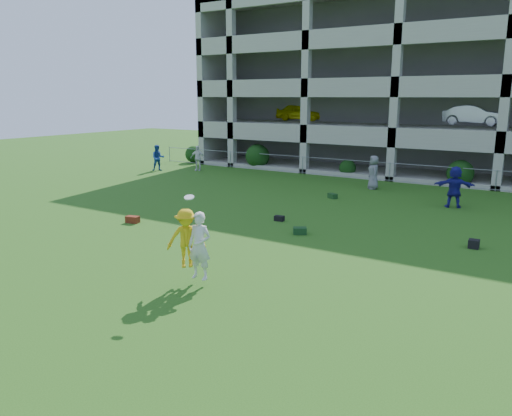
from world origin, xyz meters
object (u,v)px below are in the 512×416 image
Objects in this scene: crate_d at (474,244)px; frisbee_contest at (191,241)px; bystander_d at (455,187)px; bystander_a at (158,158)px; parking_garage at (431,84)px; bystander_c at (374,172)px; bystander_b at (198,158)px.

crate_d is 0.14× the size of frisbee_contest.
crate_d is 10.02m from frisbee_contest.
bystander_a is at bearing -18.76° from bystander_d.
parking_garage is (15.27, 12.91, 5.10)m from bystander_a.
bystander_c is at bearing -41.74° from bystander_a.
frisbee_contest is (-4.16, -14.31, 0.26)m from bystander_d.
frisbee_contest is (16.00, -15.69, 0.34)m from bystander_a.
bystander_a is 5.21× the size of crate_d.
crate_d is at bearing 52.01° from frisbee_contest.
bystander_b is 18.08m from bystander_d.
frisbee_contest is 0.08× the size of parking_garage.
bystander_d reaches higher than bystander_c.
bystander_c is 11.38m from crate_d.
frisbee_contest reaches higher than bystander_b.
bystander_a reaches higher than bystander_b.
bystander_b is at bearing 154.62° from crate_d.
bystander_b is at bearing -12.35° from bystander_a.
parking_garage is (-4.88, 14.29, 5.03)m from bystander_d.
bystander_b reaches higher than crate_d.
bystander_c is 0.06× the size of parking_garage.
parking_garage reaches higher than bystander_c.
bystander_b is 12.99m from bystander_c.
bystander_a is at bearing 160.48° from crate_d.
crate_d is at bearing 2.24° from bystander_c.
parking_garage is at bearing 21.19° from bystander_b.
frisbee_contest is at bearing -90.75° from bystander_a.
parking_garage is at bearing 91.45° from frisbee_contest.
parking_garage reaches higher than crate_d.
bystander_d is 15.92m from parking_garage.
crate_d is 0.01× the size of parking_garage.
parking_garage reaches higher than frisbee_contest.
bystander_b is 0.93× the size of bystander_c.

